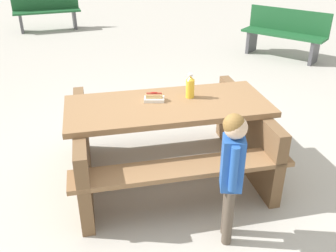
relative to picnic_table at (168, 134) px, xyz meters
The scene contains 7 objects.
ground_plane 0.44m from the picnic_table, ahead, with size 30.00×30.00×0.00m, color #B7B2A8.
picnic_table is the anchor object (origin of this frame).
soda_bottle 0.48m from the picnic_table, 165.24° to the right, with size 0.08×0.08×0.23m.
hotdog_tray 0.36m from the picnic_table, 46.26° to the right, with size 0.21×0.17×0.08m.
child_in_coat 0.99m from the picnic_table, 97.27° to the left, with size 0.20×0.24×1.06m.
park_bench_near 4.37m from the picnic_table, 139.37° to the right, with size 1.14×1.48×0.85m.
park_bench_mid 6.59m from the picnic_table, 84.87° to the right, with size 1.50×0.42×0.85m.
Camera 1 is at (1.05, 2.86, 2.12)m, focal length 40.29 mm.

